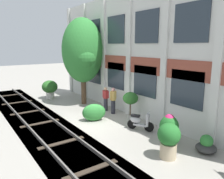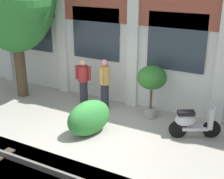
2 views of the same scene
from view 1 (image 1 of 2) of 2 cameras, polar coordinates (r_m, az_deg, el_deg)
name	(u,v)px [view 1 (image 1 of 2)]	position (r m, az deg, el deg)	size (l,w,h in m)	color
ground_plane	(94,122)	(12.35, -4.75, -8.43)	(80.00, 80.00, 0.00)	#9E998E
apartment_facade	(133,55)	(13.23, 5.38, 8.99)	(16.66, 0.64, 7.28)	silver
rail_tracks	(50,135)	(11.42, -15.92, -11.28)	(24.30, 2.80, 0.43)	#4C473F
broadleaf_tree	(83,52)	(15.63, -7.67, 9.69)	(3.03, 2.89, 6.08)	#4C3826
potted_plant_fluted_column	(169,128)	(9.80, 14.67, -9.60)	(0.82, 0.82, 1.33)	beige
potted_plant_low_pan	(130,100)	(12.35, 4.84, -2.67)	(0.87, 0.87, 1.62)	gray
potted_plant_wide_bowl	(206,146)	(9.69, 23.39, -13.29)	(0.81, 0.81, 0.74)	#333333
potted_plant_glazed_jar	(50,88)	(18.10, -15.94, 0.45)	(1.22, 1.22, 1.46)	beige
potted_plant_stone_basin	(169,139)	(8.61, 14.61, -12.34)	(0.86, 0.86, 1.37)	tan
scooter_second_parked	(139,122)	(11.14, 7.12, -8.33)	(1.25, 0.79, 0.98)	black
resident_by_doorway	(113,100)	(13.53, 0.30, -2.70)	(0.34, 0.53, 1.65)	#282833
resident_watching_tracks	(106,98)	(14.14, -1.66, -2.29)	(0.52, 0.34, 1.56)	#282833
topiary_hedge	(94,112)	(12.41, -4.74, -5.97)	(1.32, 0.70, 0.97)	#2D7A33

